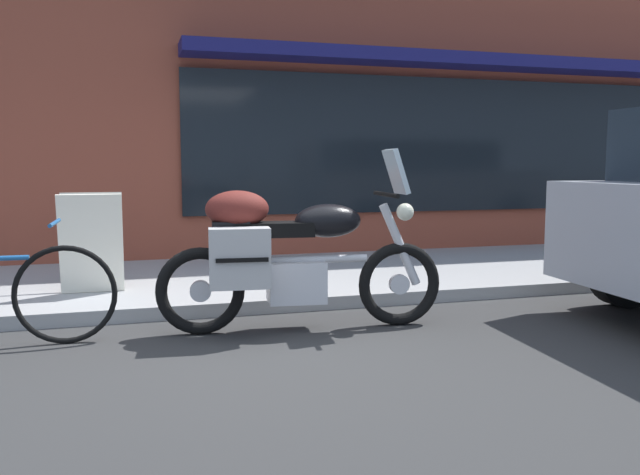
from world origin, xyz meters
TOP-DOWN VIEW (x-y plane):
  - ground_plane at (0.00, 0.00)m, footprint 80.00×80.00m
  - touring_motorcycle at (0.33, 0.44)m, footprint 2.24×0.62m
  - sandwich_board_sign at (-1.17, 1.90)m, footprint 0.55×0.41m

SIDE VIEW (x-z plane):
  - ground_plane at x=0.00m, z-range 0.00..0.00m
  - sandwich_board_sign at x=-1.17m, z-range 0.12..1.03m
  - touring_motorcycle at x=0.33m, z-range -0.09..1.32m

